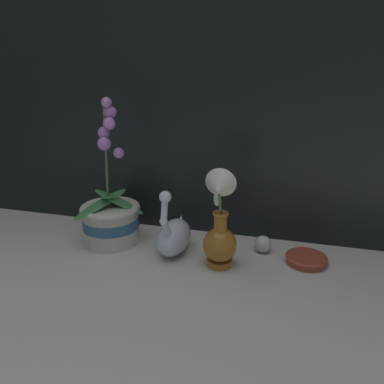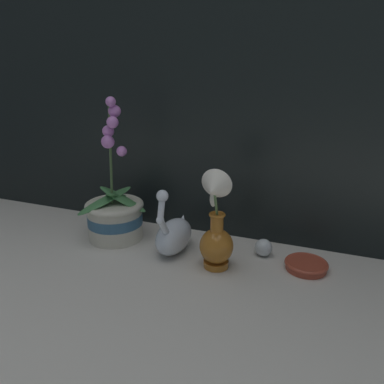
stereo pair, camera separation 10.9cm
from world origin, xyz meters
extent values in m
plane|color=beige|center=(0.00, 0.00, 0.00)|extent=(2.80, 2.80, 0.00)
cube|color=black|center=(0.00, 0.30, 0.60)|extent=(2.80, 0.03, 1.20)
cylinder|color=beige|center=(-0.28, 0.14, 0.06)|extent=(0.17, 0.17, 0.12)
cylinder|color=#386689|center=(-0.28, 0.14, 0.07)|extent=(0.18, 0.18, 0.03)
torus|color=beige|center=(-0.28, 0.14, 0.11)|extent=(0.19, 0.19, 0.02)
cylinder|color=#4C6B3D|center=(-0.28, 0.14, 0.28)|extent=(0.01, 0.03, 0.32)
ellipsoid|color=#427F47|center=(-0.25, 0.14, 0.14)|extent=(0.16, 0.07, 0.08)
ellipsoid|color=#427F47|center=(-0.29, 0.17, 0.14)|extent=(0.09, 0.17, 0.07)
ellipsoid|color=#427F47|center=(-0.30, 0.11, 0.14)|extent=(0.14, 0.19, 0.06)
sphere|color=#C67AD1|center=(-0.26, 0.13, 0.44)|extent=(0.03, 0.03, 0.03)
sphere|color=#C67AD1|center=(-0.26, 0.14, 0.41)|extent=(0.04, 0.04, 0.04)
sphere|color=#C67AD1|center=(-0.25, 0.11, 0.38)|extent=(0.04, 0.04, 0.04)
sphere|color=#C67AD1|center=(-0.28, 0.12, 0.35)|extent=(0.04, 0.04, 0.04)
sphere|color=#C67AD1|center=(-0.27, 0.11, 0.32)|extent=(0.04, 0.04, 0.04)
sphere|color=#C67AD1|center=(-0.23, 0.12, 0.30)|extent=(0.03, 0.03, 0.03)
ellipsoid|color=silver|center=(-0.06, 0.12, 0.05)|extent=(0.09, 0.17, 0.10)
cone|color=silver|center=(-0.06, 0.18, 0.06)|extent=(0.05, 0.07, 0.07)
cylinder|color=silver|center=(-0.06, 0.05, 0.11)|extent=(0.02, 0.06, 0.07)
sphere|color=silver|center=(-0.06, 0.03, 0.14)|extent=(0.02, 0.02, 0.02)
cylinder|color=silver|center=(-0.06, 0.04, 0.17)|extent=(0.02, 0.04, 0.07)
sphere|color=silver|center=(-0.06, 0.05, 0.20)|extent=(0.03, 0.03, 0.03)
cylinder|color=#B26B23|center=(0.08, 0.07, 0.01)|extent=(0.07, 0.07, 0.02)
ellipsoid|color=#B26B23|center=(0.08, 0.07, 0.06)|extent=(0.09, 0.09, 0.10)
cylinder|color=#B26B23|center=(0.08, 0.07, 0.13)|extent=(0.04, 0.04, 0.05)
torus|color=#B26B23|center=(0.08, 0.07, 0.16)|extent=(0.05, 0.05, 0.01)
cylinder|color=#567A47|center=(0.08, 0.06, 0.19)|extent=(0.01, 0.03, 0.07)
cone|color=white|center=(0.08, 0.04, 0.24)|extent=(0.08, 0.07, 0.09)
ellipsoid|color=white|center=(0.07, 0.07, 0.20)|extent=(0.02, 0.02, 0.04)
sphere|color=silver|center=(0.19, 0.19, 0.03)|extent=(0.05, 0.05, 0.05)
cylinder|color=#A8422D|center=(0.32, 0.15, 0.01)|extent=(0.11, 0.11, 0.02)
torus|color=#A8422D|center=(0.32, 0.15, 0.02)|extent=(0.12, 0.12, 0.01)
camera|label=1|loc=(0.25, -0.85, 0.54)|focal=35.00mm
camera|label=2|loc=(0.36, -0.82, 0.54)|focal=35.00mm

